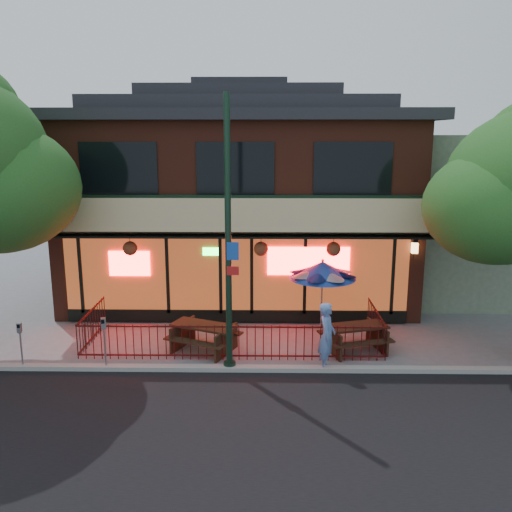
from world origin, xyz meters
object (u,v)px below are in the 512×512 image
Objects in this scene: pedestrian at (327,336)px; parking_meter_near at (104,335)px; parking_meter_far at (20,338)px; picnic_table_right at (355,334)px; street_light at (228,252)px; patio_umbrella at (322,270)px; picnic_table_left at (204,333)px.

pedestrian is 5.77m from parking_meter_near.
parking_meter_far is (-7.96, -0.13, -0.04)m from pedestrian.
pedestrian is at bearing 0.94° from parking_meter_far.
picnic_table_right is 6.86m from parking_meter_near.
pedestrian is at bearing 1.20° from street_light.
pedestrian reaches higher than parking_meter_near.
patio_umbrella is 1.64× the size of parking_meter_near.
parking_meter_far is (-8.90, -1.36, 0.36)m from picnic_table_right.
pedestrian reaches higher than parking_meter_far.
picnic_table_left is 1.75× the size of parking_meter_far.
parking_meter_near is (-6.71, -1.36, 0.46)m from picnic_table_right.
pedestrian is (2.53, 0.05, -2.24)m from street_light.
patio_umbrella reaches higher than picnic_table_right.
patio_umbrella reaches higher than pedestrian.
picnic_table_left is 1.57× the size of parking_meter_near.
parking_meter_near is (-5.76, -0.13, 0.06)m from pedestrian.
street_light is at bearing 1.37° from parking_meter_near.
street_light is 4.04m from patio_umbrella.
picnic_table_right is 9.01m from parking_meter_far.
street_light is at bearing 0.82° from parking_meter_far.
street_light is 5.89m from parking_meter_far.
picnic_table_right is at bearing -62.15° from patio_umbrella.
picnic_table_left is at bearing -179.42° from picnic_table_right.
street_light reaches higher than parking_meter_near.
street_light is 3.38m from pedestrian.
street_light reaches higher than patio_umbrella.
patio_umbrella reaches higher than parking_meter_near.
parking_meter_far is (-8.10, -2.88, -1.13)m from patio_umbrella.
street_light is at bearing -133.62° from patio_umbrella.
parking_meter_near is (-3.23, -0.08, -2.19)m from street_light.
parking_meter_near reaches higher than picnic_table_right.
picnic_table_left is at bearing 122.91° from street_light.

